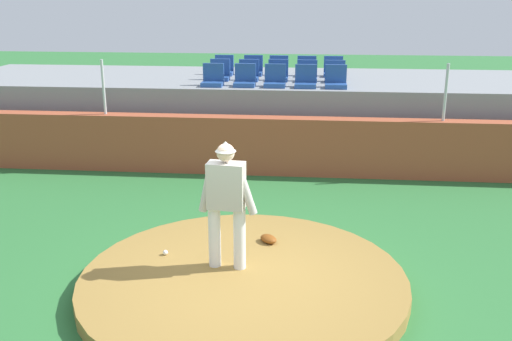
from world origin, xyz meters
name	(u,v)px	position (x,y,z in m)	size (l,w,h in m)	color
ground_plane	(243,289)	(0.00, 0.00, 0.00)	(60.00, 60.00, 0.00)	#2C6C34
pitchers_mound	(243,282)	(0.00, 0.00, 0.10)	(4.35, 4.35, 0.20)	olive
pitcher	(226,196)	(-0.24, 0.23, 1.23)	(0.81, 0.30, 1.77)	white
baseball	(165,252)	(-1.18, 0.50, 0.24)	(0.07, 0.07, 0.07)	white
fielding_glove	(268,239)	(0.26, 1.08, 0.26)	(0.30, 0.20, 0.11)	brown
brick_barrier	(271,146)	(0.00, 5.12, 0.62)	(16.38, 0.40, 1.25)	#A34C30
fence_post_left	(104,87)	(-3.61, 5.12, 1.84)	(0.06, 0.06, 1.18)	silver
fence_post_right	(446,92)	(3.56, 5.12, 1.84)	(0.06, 0.06, 1.18)	silver
bleacher_platform	(278,111)	(0.00, 7.66, 0.86)	(16.24, 3.95, 1.73)	gray
stadium_chair_0	(213,79)	(-1.42, 6.20, 1.89)	(0.48, 0.44, 0.50)	#254B91
stadium_chair_1	(245,79)	(-0.68, 6.23, 1.89)	(0.48, 0.44, 0.50)	#254B91
stadium_chair_2	(275,80)	(0.01, 6.21, 1.89)	(0.48, 0.44, 0.50)	#254B91
stadium_chair_3	(306,80)	(0.70, 6.20, 1.89)	(0.48, 0.44, 0.50)	#254B91
stadium_chair_4	(336,81)	(1.38, 6.21, 1.89)	(0.48, 0.44, 0.50)	#254B91
stadium_chair_5	(220,74)	(-1.40, 7.09, 1.89)	(0.48, 0.44, 0.50)	#254B91
stadium_chair_6	(249,74)	(-0.69, 7.08, 1.89)	(0.48, 0.44, 0.50)	#254B91
stadium_chair_7	(278,74)	(0.03, 7.13, 1.89)	(0.48, 0.44, 0.50)	#254B91
stadium_chair_8	(307,75)	(0.73, 7.08, 1.89)	(0.48, 0.44, 0.50)	#254B91
stadium_chair_9	(335,75)	(1.39, 7.08, 1.89)	(0.48, 0.44, 0.50)	#254B91
stadium_chair_10	(224,69)	(-1.43, 8.00, 1.89)	(0.48, 0.44, 0.50)	#254B91
stadium_chair_11	(253,69)	(-0.67, 8.03, 1.89)	(0.48, 0.44, 0.50)	#254B91
stadium_chair_12	(279,69)	(-0.01, 8.01, 1.89)	(0.48, 0.44, 0.50)	#254B91
stadium_chair_13	(307,70)	(0.71, 7.99, 1.89)	(0.48, 0.44, 0.50)	#254B91
stadium_chair_14	(333,70)	(1.38, 8.00, 1.89)	(0.48, 0.44, 0.50)	#254B91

